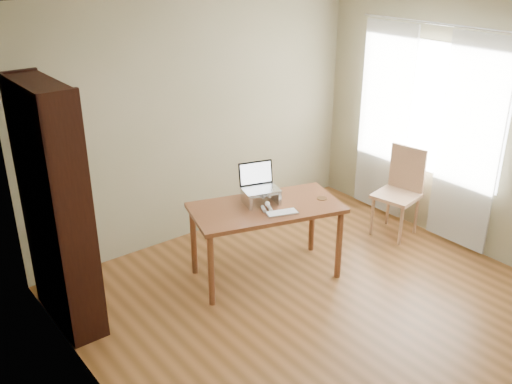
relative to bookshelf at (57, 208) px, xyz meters
name	(u,v)px	position (x,y,z in m)	size (l,w,h in m)	color
room	(359,183)	(1.86, -1.54, 0.25)	(4.04, 4.54, 2.64)	brown
bookshelf	(57,208)	(0.00, 0.00, 0.00)	(0.30, 0.90, 2.10)	black
curtains	(424,130)	(3.75, -0.75, 0.12)	(0.03, 1.90, 2.25)	white
desk	(266,215)	(1.77, -0.51, -0.40)	(1.55, 1.08, 0.75)	brown
laptop_stand	(261,195)	(1.77, -0.43, -0.22)	(0.32, 0.25, 0.13)	silver
laptop	(257,183)	(1.77, -0.37, -0.11)	(0.39, 0.37, 0.24)	silver
keyboard	(282,213)	(1.78, -0.73, -0.29)	(0.32, 0.22, 0.02)	silver
coaster	(322,198)	(2.30, -0.71, -0.30)	(0.10, 0.10, 0.01)	brown
cat	(260,195)	(1.79, -0.40, -0.23)	(0.26, 0.49, 0.16)	#4A423A
chair	(402,189)	(3.52, -0.72, -0.51)	(0.51, 0.51, 0.99)	tan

